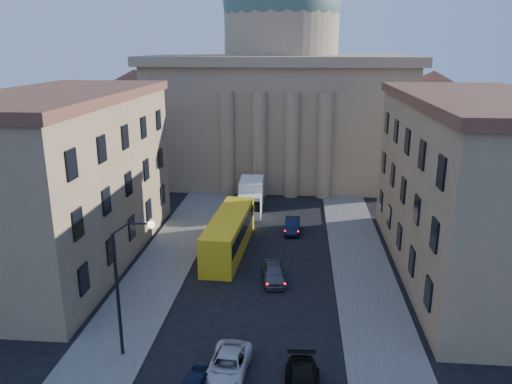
% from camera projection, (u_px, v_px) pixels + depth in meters
% --- Properties ---
extents(sidewalk_left, '(5.00, 60.00, 0.15)m').
position_uv_depth(sidewalk_left, '(154.00, 280.00, 40.18)').
color(sidewalk_left, '#57544F').
rests_on(sidewalk_left, ground).
extents(sidewalk_right, '(5.00, 60.00, 0.15)m').
position_uv_depth(sidewalk_right, '(367.00, 289.00, 38.73)').
color(sidewalk_right, '#57544F').
rests_on(sidewalk_right, ground).
extents(church, '(68.02, 28.76, 36.60)m').
position_uv_depth(church, '(280.00, 92.00, 71.94)').
color(church, '#907859').
rests_on(church, ground).
extents(building_left, '(11.60, 26.60, 14.70)m').
position_uv_depth(building_left, '(65.00, 177.00, 42.66)').
color(building_left, '#9A7F5A').
rests_on(building_left, ground).
extents(building_right, '(11.60, 26.60, 14.70)m').
position_uv_depth(building_right, '(475.00, 187.00, 39.76)').
color(building_right, '#9A7F5A').
rests_on(building_right, ground).
extents(street_lamp, '(2.62, 0.44, 8.83)m').
position_uv_depth(street_lamp, '(125.00, 277.00, 29.02)').
color(street_lamp, black).
rests_on(street_lamp, ground).
extents(car_left_mid, '(2.60, 5.00, 1.35)m').
position_uv_depth(car_left_mid, '(228.00, 366.00, 28.42)').
color(car_left_mid, silver).
rests_on(car_left_mid, ground).
extents(car_right_far, '(2.26, 4.48, 1.46)m').
position_uv_depth(car_right_far, '(274.00, 273.00, 40.01)').
color(car_right_far, '#4F4F54').
rests_on(car_right_far, ground).
extents(car_right_distant, '(1.56, 4.24, 1.39)m').
position_uv_depth(car_right_distant, '(293.00, 225.00, 50.69)').
color(car_right_distant, black).
rests_on(car_right_distant, ground).
extents(city_bus, '(3.47, 12.32, 3.43)m').
position_uv_depth(city_bus, '(229.00, 233.00, 45.52)').
color(city_bus, yellow).
rests_on(city_bus, ground).
extents(box_truck, '(2.72, 6.55, 3.56)m').
position_uv_depth(box_truck, '(251.00, 197.00, 56.74)').
color(box_truck, silver).
rests_on(box_truck, ground).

